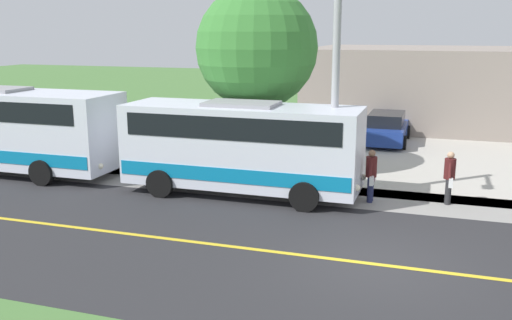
% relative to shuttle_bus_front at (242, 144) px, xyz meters
% --- Properties ---
extents(ground_plane, '(120.00, 120.00, 0.00)m').
position_rel_shuttle_bus_front_xyz_m(ground_plane, '(4.48, 4.89, -1.65)').
color(ground_plane, '#477238').
extents(road_surface, '(8.00, 100.00, 0.01)m').
position_rel_shuttle_bus_front_xyz_m(road_surface, '(4.48, 4.89, -1.65)').
color(road_surface, '#28282B').
rests_on(road_surface, ground).
extents(sidewalk, '(2.40, 100.00, 0.01)m').
position_rel_shuttle_bus_front_xyz_m(sidewalk, '(-0.72, 4.89, -1.65)').
color(sidewalk, gray).
rests_on(sidewalk, ground).
extents(parking_lot_surface, '(14.00, 36.00, 0.01)m').
position_rel_shuttle_bus_front_xyz_m(parking_lot_surface, '(-7.92, 7.89, -1.65)').
color(parking_lot_surface, '#B2ADA3').
rests_on(parking_lot_surface, ground).
extents(road_centre_line, '(0.16, 100.00, 0.00)m').
position_rel_shuttle_bus_front_xyz_m(road_centre_line, '(4.48, 4.89, -1.65)').
color(road_centre_line, gold).
rests_on(road_centre_line, ground).
extents(shuttle_bus_front, '(2.62, 7.71, 3.01)m').
position_rel_shuttle_bus_front_xyz_m(shuttle_bus_front, '(0.00, 0.00, 0.00)').
color(shuttle_bus_front, silver).
rests_on(shuttle_bus_front, ground).
extents(pedestrian_with_bags, '(0.72, 0.34, 1.64)m').
position_rel_shuttle_bus_front_xyz_m(pedestrian_with_bags, '(-0.92, 6.40, -0.78)').
color(pedestrian_with_bags, '#262628').
rests_on(pedestrian_with_bags, ground).
extents(pedestrian_waiting, '(0.72, 0.34, 1.65)m').
position_rel_shuttle_bus_front_xyz_m(pedestrian_waiting, '(-0.40, 4.09, -0.77)').
color(pedestrian_waiting, '#1E2347').
rests_on(pedestrian_waiting, ground).
extents(street_light_pole, '(1.97, 0.24, 7.02)m').
position_rel_shuttle_bus_front_xyz_m(street_light_pole, '(-0.38, 2.87, 2.25)').
color(street_light_pole, '#9E9EA3').
rests_on(street_light_pole, ground).
extents(parked_car_near, '(4.41, 2.03, 1.45)m').
position_rel_shuttle_bus_front_xyz_m(parked_car_near, '(-10.11, 3.68, -0.97)').
color(parked_car_near, navy).
rests_on(parked_car_near, ground).
extents(tree_curbside, '(4.40, 4.40, 6.81)m').
position_rel_shuttle_bus_front_xyz_m(tree_curbside, '(-2.92, -0.44, 2.93)').
color(tree_curbside, brown).
rests_on(tree_curbside, ground).
extents(commercial_building, '(10.00, 17.46, 4.24)m').
position_rel_shuttle_bus_front_xyz_m(commercial_building, '(-16.92, 7.64, 0.46)').
color(commercial_building, gray).
rests_on(commercial_building, ground).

